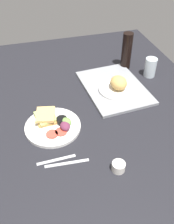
% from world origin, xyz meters
% --- Properties ---
extents(ground_plane, '(1.90, 1.50, 0.03)m').
position_xyz_m(ground_plane, '(0.00, 0.00, -0.01)').
color(ground_plane, black).
extents(serving_tray, '(0.47, 0.36, 0.02)m').
position_xyz_m(serving_tray, '(-0.19, 0.25, 0.01)').
color(serving_tray, gray).
rests_on(serving_tray, ground_plane).
extents(bread_plate_near, '(0.21, 0.21, 0.09)m').
position_xyz_m(bread_plate_near, '(-0.14, 0.26, 0.05)').
color(bread_plate_near, white).
rests_on(bread_plate_near, serving_tray).
extents(plate_with_salad, '(0.27, 0.27, 0.05)m').
position_xyz_m(plate_with_salad, '(0.04, -0.15, 0.02)').
color(plate_with_salad, white).
rests_on(plate_with_salad, ground_plane).
extents(drinking_glass, '(0.07, 0.07, 0.12)m').
position_xyz_m(drinking_glass, '(-0.26, 0.52, 0.06)').
color(drinking_glass, silver).
rests_on(drinking_glass, ground_plane).
extents(soda_bottle, '(0.06, 0.06, 0.23)m').
position_xyz_m(soda_bottle, '(-0.40, 0.41, 0.12)').
color(soda_bottle, black).
rests_on(soda_bottle, ground_plane).
extents(espresso_cup, '(0.06, 0.06, 0.04)m').
position_xyz_m(espresso_cup, '(0.36, 0.07, 0.02)').
color(espresso_cup, silver).
rests_on(espresso_cup, ground_plane).
extents(fork, '(0.02, 0.17, 0.01)m').
position_xyz_m(fork, '(0.24, -0.17, 0.00)').
color(fork, '#B7B7BC').
rests_on(fork, ground_plane).
extents(knife, '(0.03, 0.19, 0.01)m').
position_xyz_m(knife, '(0.27, -0.13, 0.00)').
color(knife, '#B7B7BC').
rests_on(knife, ground_plane).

